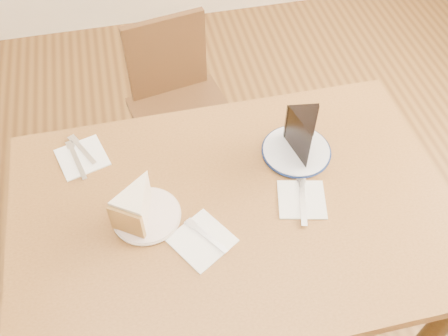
# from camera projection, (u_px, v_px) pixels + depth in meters

# --- Properties ---
(ground) EXTENTS (4.00, 4.00, 0.00)m
(ground) POSITION_uv_depth(u_px,v_px,m) (231.00, 316.00, 1.94)
(ground) COLOR #442A12
(ground) RESTS_ON ground
(table) EXTENTS (1.20, 0.80, 0.75)m
(table) POSITION_uv_depth(u_px,v_px,m) (233.00, 227.00, 1.43)
(table) COLOR #553417
(table) RESTS_ON ground
(chair_far) EXTENTS (0.45, 0.45, 0.78)m
(chair_far) POSITION_uv_depth(u_px,v_px,m) (180.00, 107.00, 2.05)
(chair_far) COLOR #331D0F
(chair_far) RESTS_ON ground
(plate_cream) EXTENTS (0.18, 0.18, 0.01)m
(plate_cream) POSITION_uv_depth(u_px,v_px,m) (147.00, 216.00, 1.33)
(plate_cream) COLOR silver
(plate_cream) RESTS_ON table
(plate_navy) EXTENTS (0.20, 0.20, 0.01)m
(plate_navy) POSITION_uv_depth(u_px,v_px,m) (296.00, 151.00, 1.47)
(plate_navy) COLOR white
(plate_navy) RESTS_ON table
(carrot_cake) EXTENTS (0.15, 0.16, 0.09)m
(carrot_cake) POSITION_uv_depth(u_px,v_px,m) (139.00, 202.00, 1.30)
(carrot_cake) COLOR beige
(carrot_cake) RESTS_ON plate_cream
(chocolate_cake) EXTENTS (0.10, 0.14, 0.12)m
(chocolate_cake) POSITION_uv_depth(u_px,v_px,m) (305.00, 138.00, 1.42)
(chocolate_cake) COLOR black
(chocolate_cake) RESTS_ON plate_navy
(napkin_cream) EXTENTS (0.19, 0.19, 0.00)m
(napkin_cream) POSITION_uv_depth(u_px,v_px,m) (202.00, 240.00, 1.29)
(napkin_cream) COLOR white
(napkin_cream) RESTS_ON table
(napkin_navy) EXTENTS (0.15, 0.15, 0.00)m
(napkin_navy) POSITION_uv_depth(u_px,v_px,m) (302.00, 199.00, 1.37)
(napkin_navy) COLOR white
(napkin_navy) RESTS_ON table
(napkin_spare) EXTENTS (0.16, 0.16, 0.00)m
(napkin_spare) POSITION_uv_depth(u_px,v_px,m) (82.00, 157.00, 1.46)
(napkin_spare) COLOR white
(napkin_spare) RESTS_ON table
(fork_cream) EXTENTS (0.09, 0.12, 0.00)m
(fork_cream) POSITION_uv_depth(u_px,v_px,m) (207.00, 236.00, 1.29)
(fork_cream) COLOR silver
(fork_cream) RESTS_ON napkin_cream
(knife_navy) EXTENTS (0.06, 0.17, 0.00)m
(knife_navy) POSITION_uv_depth(u_px,v_px,m) (303.00, 200.00, 1.36)
(knife_navy) COLOR silver
(knife_navy) RESTS_ON napkin_navy
(fork_spare) EXTENTS (0.08, 0.13, 0.00)m
(fork_spare) POSITION_uv_depth(u_px,v_px,m) (83.00, 150.00, 1.48)
(fork_spare) COLOR silver
(fork_spare) RESTS_ON napkin_spare
(knife_spare) EXTENTS (0.05, 0.16, 0.00)m
(knife_spare) POSITION_uv_depth(u_px,v_px,m) (77.00, 160.00, 1.45)
(knife_spare) COLOR white
(knife_spare) RESTS_ON napkin_spare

